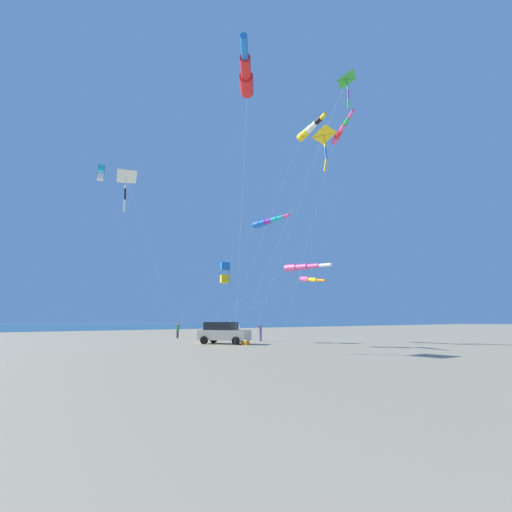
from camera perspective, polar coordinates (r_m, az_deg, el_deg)
The scene contains 18 objects.
ground_plane at distance 40.75m, azimuth -6.67°, elevation -13.16°, with size 600.00×600.00×0.00m, color tan.
parked_car at distance 31.25m, azimuth -5.31°, elevation -12.24°, with size 4.68×3.43×1.85m.
cooler_box at distance 29.71m, azimuth -1.75°, elevation -13.80°, with size 0.62×0.42×0.42m.
person_adult_flyer at distance 35.74m, azimuth 0.70°, elevation -12.13°, with size 0.40×0.51×1.68m.
person_child_green_jacket at distance 42.57m, azimuth -2.93°, elevation -12.02°, with size 0.40×0.49×1.47m.
person_child_grey_jacket at distance 48.21m, azimuth -7.41°, elevation -11.79°, with size 0.49×0.52×1.46m.
person_bystander_far at distance 42.93m, azimuth -12.57°, elevation -11.50°, with size 0.63×0.52×1.86m.
kite_windsock_green_low_center at distance 35.99m, azimuth 7.28°, elevation -1.76°, with size 17.81×4.02×7.83m.
kite_box_orange_high_right at distance 35.44m, azimuth -5.09°, elevation -2.71°, with size 7.90×1.07×7.73m.
kite_windsock_red_high_left at distance 35.88m, azimuth 8.52°, elevation 19.54°, with size 11.28×3.70×20.18m.
kite_windsock_long_streamer_right at distance 28.75m, azimuth 8.62°, elevation -3.76°, with size 11.06×5.50×5.63m.
kite_windsock_yellow_midlevel at distance 34.00m, azimuth 13.45°, elevation 18.95°, with size 7.95×3.67×18.75m.
kite_windsock_small_distant at distance 36.66m, azimuth 1.70°, elevation 5.55°, with size 13.14×5.03×12.45m.
kite_windsock_long_streamer_left at distance 18.77m, azimuth -1.61°, elevation 27.16°, with size 10.38×9.57×13.73m.
kite_delta_magenta_far_left at distance 26.76m, azimuth 10.93°, elevation 18.65°, with size 9.72×2.64×15.22m.
kite_box_teal_far_right at distance 40.61m, azimuth -23.81°, elevation 12.20°, with size 2.04×9.05×17.79m.
kite_delta_purple_drifting at distance 29.70m, azimuth -20.35°, elevation 11.88°, with size 9.44×12.75×13.44m.
kite_delta_white_trailing at distance 28.13m, azimuth 14.36°, elevation 25.87°, with size 13.16×2.22×18.78m.
Camera 1 is at (30.97, -26.42, 1.88)m, focal length 24.70 mm.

